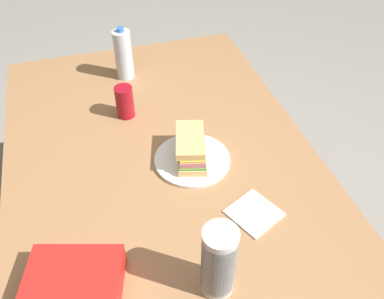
{
  "coord_description": "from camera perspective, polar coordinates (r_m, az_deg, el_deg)",
  "views": [
    {
      "loc": [
        -0.93,
        0.18,
        1.73
      ],
      "look_at": [
        0.0,
        -0.09,
        0.82
      ],
      "focal_mm": 38.47,
      "sensor_mm": 36.0,
      "label": 1
    }
  ],
  "objects": [
    {
      "name": "water_bottle_tall",
      "position": [
        1.73,
        -9.48,
        12.86
      ],
      "size": [
        0.07,
        0.07,
        0.22
      ],
      "color": "silver",
      "rests_on": "dining_table"
    },
    {
      "name": "paper_napkin",
      "position": [
        1.23,
        8.59,
        -8.7
      ],
      "size": [
        0.17,
        0.17,
        0.01
      ],
      "primitive_type": "cube",
      "rotation": [
        0.0,
        0.0,
        2.01
      ],
      "color": "white",
      "rests_on": "dining_table"
    },
    {
      "name": "soda_can_red",
      "position": [
        1.53,
        -9.31,
        6.54
      ],
      "size": [
        0.07,
        0.07,
        0.12
      ],
      "primitive_type": "cylinder",
      "color": "maroon",
      "rests_on": "dining_table"
    },
    {
      "name": "ground_plane",
      "position": [
        1.97,
        -2.73,
        -18.31
      ],
      "size": [
        8.0,
        8.0,
        0.0
      ],
      "primitive_type": "plane",
      "color": "gray"
    },
    {
      "name": "sandwich",
      "position": [
        1.33,
        -0.08,
        0.2
      ],
      "size": [
        0.2,
        0.13,
        0.08
      ],
      "color": "#DBB26B",
      "rests_on": "paper_plate"
    },
    {
      "name": "paper_plate",
      "position": [
        1.36,
        0.0,
        -1.36
      ],
      "size": [
        0.25,
        0.25,
        0.01
      ],
      "primitive_type": "cylinder",
      "color": "white",
      "rests_on": "dining_table"
    },
    {
      "name": "chip_bag",
      "position": [
        1.1,
        -15.88,
        -16.75
      ],
      "size": [
        0.21,
        0.26,
        0.07
      ],
      "primitive_type": "cube",
      "rotation": [
        0.0,
        0.0,
        1.28
      ],
      "color": "red",
      "rests_on": "dining_table"
    },
    {
      "name": "plastic_cup_stack",
      "position": [
        1.0,
        3.72,
        -15.22
      ],
      "size": [
        0.08,
        0.08,
        0.22
      ],
      "color": "silver",
      "rests_on": "dining_table"
    },
    {
      "name": "dining_table",
      "position": [
        1.41,
        -3.64,
        -4.92
      ],
      "size": [
        1.61,
        1.02,
        0.77
      ],
      "color": "#9E7047",
      "rests_on": "ground_plane"
    }
  ]
}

